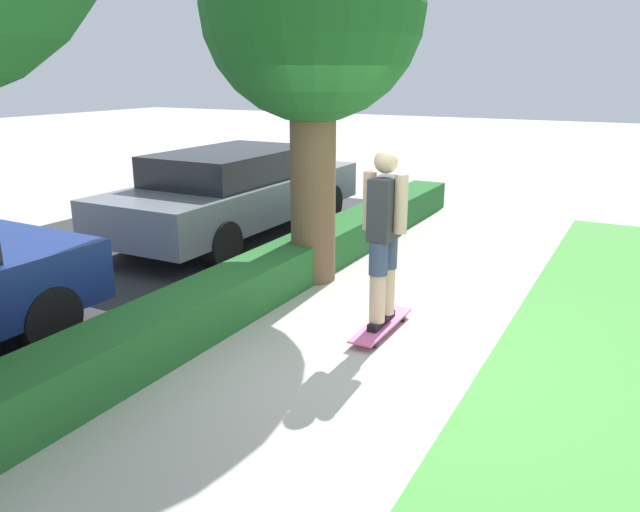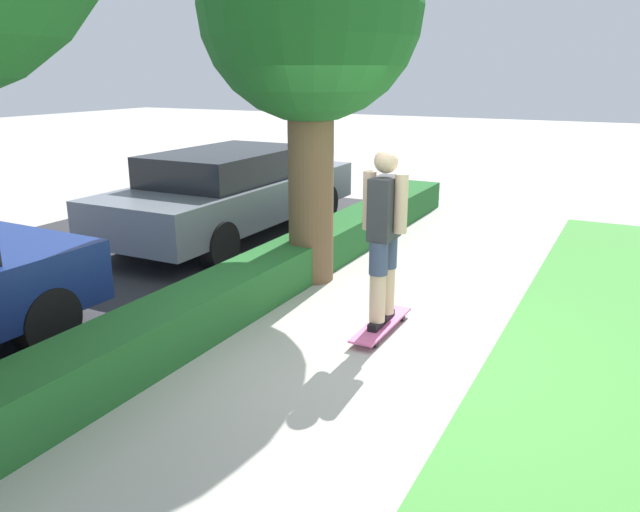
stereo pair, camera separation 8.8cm
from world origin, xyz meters
name	(u,v)px [view 2 (the right image)]	position (x,y,z in m)	size (l,w,h in m)	color
ground_plane	(370,350)	(0.00, 0.00, 0.00)	(60.00, 60.00, 0.00)	#ADA89E
street_asphalt	(50,281)	(0.00, 4.20, 0.00)	(12.76, 5.00, 0.01)	#2D2D30
hedge_row	(225,298)	(0.00, 1.60, 0.23)	(12.76, 0.60, 0.47)	#236028
skateboard	(381,325)	(0.43, 0.06, 0.07)	(1.05, 0.24, 0.09)	#DB5B93
skater_person	(384,234)	(0.43, 0.06, 0.99)	(0.50, 0.43, 1.69)	black
tree_mid	(310,15)	(1.56, 1.44, 3.04)	(2.48, 2.48, 4.36)	brown
parked_car_middle	(233,191)	(2.84, 3.47, 0.71)	(4.80, 1.79, 1.33)	slate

